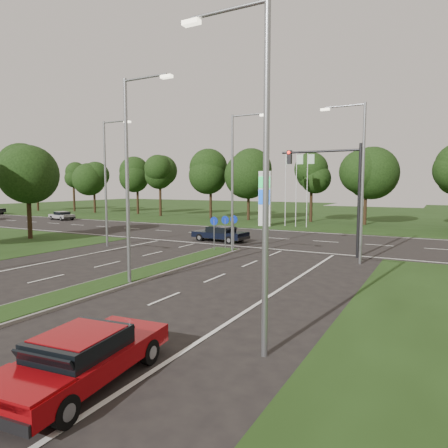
% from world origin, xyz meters
% --- Properties ---
extents(verge_far, '(160.00, 50.00, 0.02)m').
position_xyz_m(verge_far, '(0.00, 55.00, 0.00)').
color(verge_far, '#1C3311').
rests_on(verge_far, ground).
extents(cross_road, '(160.00, 12.00, 0.02)m').
position_xyz_m(cross_road, '(0.00, 24.00, 0.00)').
color(cross_road, black).
rests_on(cross_road, ground).
extents(median_kerb, '(2.00, 26.00, 0.12)m').
position_xyz_m(median_kerb, '(0.00, 4.00, 0.06)').
color(median_kerb, slate).
rests_on(median_kerb, ground).
extents(streetlight_median_near, '(2.53, 0.22, 9.00)m').
position_xyz_m(streetlight_median_near, '(1.00, 6.00, 5.08)').
color(streetlight_median_near, gray).
rests_on(streetlight_median_near, ground).
extents(streetlight_median_far, '(2.53, 0.22, 9.00)m').
position_xyz_m(streetlight_median_far, '(1.00, 16.00, 5.08)').
color(streetlight_median_far, gray).
rests_on(streetlight_median_far, ground).
extents(streetlight_left_far, '(2.53, 0.22, 9.00)m').
position_xyz_m(streetlight_left_far, '(-8.30, 14.00, 5.08)').
color(streetlight_left_far, gray).
rests_on(streetlight_left_far, ground).
extents(streetlight_right_far, '(2.53, 0.22, 9.00)m').
position_xyz_m(streetlight_right_far, '(8.80, 16.00, 5.08)').
color(streetlight_right_far, gray).
rests_on(streetlight_right_far, ground).
extents(streetlight_right_near, '(2.53, 0.22, 9.00)m').
position_xyz_m(streetlight_right_near, '(8.80, 2.00, 5.08)').
color(streetlight_right_near, gray).
rests_on(streetlight_right_near, ground).
extents(traffic_signal, '(5.10, 0.42, 7.00)m').
position_xyz_m(traffic_signal, '(7.19, 18.00, 4.65)').
color(traffic_signal, black).
rests_on(traffic_signal, ground).
extents(median_signs, '(1.16, 1.76, 2.38)m').
position_xyz_m(median_signs, '(0.00, 16.40, 1.71)').
color(median_signs, gray).
rests_on(median_signs, ground).
extents(gas_pylon, '(5.80, 1.26, 8.00)m').
position_xyz_m(gas_pylon, '(-3.79, 33.05, 3.20)').
color(gas_pylon, silver).
rests_on(gas_pylon, ground).
extents(tree_left_far, '(5.20, 5.20, 8.86)m').
position_xyz_m(tree_left_far, '(-17.90, 13.93, 6.11)').
color(tree_left_far, black).
rests_on(tree_left_far, ground).
extents(treeline_far, '(6.00, 6.00, 9.90)m').
position_xyz_m(treeline_far, '(0.10, 39.93, 6.83)').
color(treeline_far, black).
rests_on(treeline_far, ground).
extents(red_sedan, '(2.31, 4.62, 1.22)m').
position_xyz_m(red_sedan, '(6.00, -1.35, 0.66)').
color(red_sedan, maroon).
rests_on(red_sedan, ground).
extents(navy_sedan, '(4.54, 2.19, 1.21)m').
position_xyz_m(navy_sedan, '(-2.40, 20.12, 0.65)').
color(navy_sedan, black).
rests_on(navy_sedan, ground).
extents(far_car_a, '(4.04, 2.30, 1.10)m').
position_xyz_m(far_car_a, '(-30.00, 27.66, 0.59)').
color(far_car_a, '#A2A2A2').
rests_on(far_car_a, ground).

